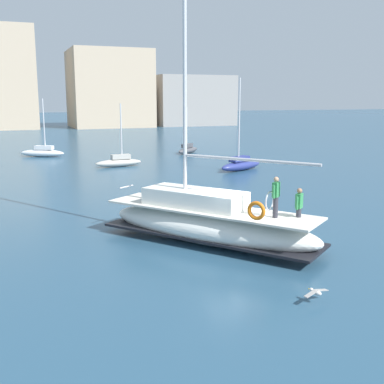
% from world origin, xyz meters
% --- Properties ---
extents(ground_plane, '(400.00, 400.00, 0.00)m').
position_xyz_m(ground_plane, '(0.00, 0.00, 0.00)').
color(ground_plane, '#284C66').
extents(main_sailboat, '(7.61, 9.16, 14.38)m').
position_xyz_m(main_sailboat, '(-0.80, 0.78, 0.92)').
color(main_sailboat, white).
rests_on(main_sailboat, ground).
extents(moored_sloop_near, '(4.60, 3.22, 5.90)m').
position_xyz_m(moored_sloop_near, '(-4.92, 34.57, 0.50)').
color(moored_sloop_near, silver).
rests_on(moored_sloop_near, ground).
extents(moored_catamaran, '(4.24, 1.37, 5.49)m').
position_xyz_m(moored_catamaran, '(0.79, 24.56, 0.46)').
color(moored_catamaran, '#B7B2A8').
rests_on(moored_catamaran, ground).
extents(moored_cutter_right, '(3.70, 3.55, 5.02)m').
position_xyz_m(moored_cutter_right, '(10.13, 32.10, 0.45)').
color(moored_cutter_right, '#4C4C51').
rests_on(moored_cutter_right, ground).
extents(moored_ketch_distant, '(4.88, 3.07, 7.54)m').
position_xyz_m(moored_ketch_distant, '(9.82, 18.74, 0.54)').
color(moored_ketch_distant, navy).
rests_on(moored_ketch_distant, ground).
extents(seagull, '(0.95, 0.48, 0.17)m').
position_xyz_m(seagull, '(-0.19, -5.90, 0.34)').
color(seagull, silver).
rests_on(seagull, ground).
extents(waterfront_buildings, '(81.88, 16.99, 19.55)m').
position_xyz_m(waterfront_buildings, '(-2.30, 86.09, 7.57)').
color(waterfront_buildings, silver).
rests_on(waterfront_buildings, ground).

